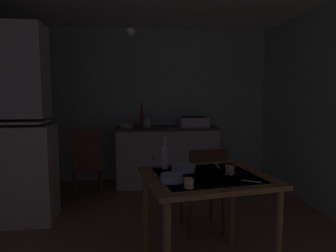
{
  "coord_description": "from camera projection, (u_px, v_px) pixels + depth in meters",
  "views": [
    {
      "loc": [
        -0.11,
        -3.1,
        1.4
      ],
      "look_at": [
        0.26,
        0.03,
        1.07
      ],
      "focal_mm": 31.63,
      "sensor_mm": 36.0,
      "label": 1
    }
  ],
  "objects": [
    {
      "name": "ground_plane",
      "position": [
        145.0,
        224.0,
        3.23
      ],
      "size": [
        5.2,
        5.2,
        0.0
      ],
      "primitive_type": "plane",
      "color": "#8E6653"
    },
    {
      "name": "wall_back",
      "position": [
        140.0,
        105.0,
        4.87
      ],
      "size": [
        4.3,
        0.1,
        2.45
      ],
      "primitive_type": "cube",
      "color": "#ADC8B6",
      "rests_on": "ground"
    },
    {
      "name": "wall_right",
      "position": [
        334.0,
        110.0,
        3.35
      ],
      "size": [
        0.1,
        3.6,
        2.45
      ],
      "primitive_type": "cube",
      "color": "#A8C7B4",
      "rests_on": "ground"
    },
    {
      "name": "counter_cabinet",
      "position": [
        166.0,
        155.0,
        4.64
      ],
      "size": [
        1.56,
        0.64,
        0.9
      ],
      "color": "beige",
      "rests_on": "ground"
    },
    {
      "name": "sink_basin",
      "position": [
        194.0,
        122.0,
        4.63
      ],
      "size": [
        0.44,
        0.34,
        0.15
      ],
      "color": "white",
      "rests_on": "counter_cabinet"
    },
    {
      "name": "hand_pump",
      "position": [
        142.0,
        116.0,
        4.57
      ],
      "size": [
        0.05,
        0.27,
        0.39
      ],
      "color": "maroon",
      "rests_on": "counter_cabinet"
    },
    {
      "name": "mixing_bowl_counter",
      "position": [
        127.0,
        125.0,
        4.46
      ],
      "size": [
        0.21,
        0.21,
        0.08
      ],
      "primitive_type": "cylinder",
      "color": "#9EB2C6",
      "rests_on": "counter_cabinet"
    },
    {
      "name": "stoneware_crock",
      "position": [
        147.0,
        122.0,
        4.54
      ],
      "size": [
        0.13,
        0.13,
        0.16
      ],
      "primitive_type": "cylinder",
      "color": "beige",
      "rests_on": "counter_cabinet"
    },
    {
      "name": "dining_table",
      "position": [
        206.0,
        189.0,
        2.31
      ],
      "size": [
        1.05,
        0.95,
        0.78
      ],
      "color": "brown",
      "rests_on": "ground"
    },
    {
      "name": "chair_far_side",
      "position": [
        204.0,
        187.0,
        2.98
      ],
      "size": [
        0.44,
        0.44,
        0.88
      ],
      "color": "#4F341B",
      "rests_on": "ground"
    },
    {
      "name": "chair_by_counter",
      "position": [
        88.0,
        163.0,
        3.92
      ],
      "size": [
        0.48,
        0.48,
        0.96
      ],
      "color": "#562E23",
      "rests_on": "ground"
    },
    {
      "name": "serving_bowl_wide",
      "position": [
        172.0,
        178.0,
        2.12
      ],
      "size": [
        0.17,
        0.17,
        0.06
      ],
      "primitive_type": "cylinder",
      "color": "#9EB2C6",
      "rests_on": "dining_table"
    },
    {
      "name": "soup_bowl_small",
      "position": [
        183.0,
        168.0,
        2.41
      ],
      "size": [
        0.2,
        0.2,
        0.05
      ],
      "primitive_type": "cylinder",
      "color": "#9EB2C6",
      "rests_on": "dining_table"
    },
    {
      "name": "mug_tall",
      "position": [
        230.0,
        170.0,
        2.32
      ],
      "size": [
        0.07,
        0.07,
        0.07
      ],
      "primitive_type": "cylinder",
      "color": "tan",
      "rests_on": "dining_table"
    },
    {
      "name": "teacup_mint",
      "position": [
        189.0,
        183.0,
        1.98
      ],
      "size": [
        0.07,
        0.07,
        0.07
      ],
      "primitive_type": "cylinder",
      "color": "beige",
      "rests_on": "dining_table"
    },
    {
      "name": "glass_bottle",
      "position": [
        165.0,
        156.0,
        2.48
      ],
      "size": [
        0.06,
        0.06,
        0.27
      ],
      "color": "#B7BCC1",
      "rests_on": "dining_table"
    },
    {
      "name": "table_knife",
      "position": [
        217.0,
        165.0,
        2.61
      ],
      "size": [
        0.04,
        0.22,
        0.0
      ],
      "primitive_type": "cube",
      "rotation": [
        0.0,
        0.0,
        1.46
      ],
      "color": "silver",
      "rests_on": "dining_table"
    },
    {
      "name": "teaspoon_near_bowl",
      "position": [
        251.0,
        181.0,
        2.13
      ],
      "size": [
        0.14,
        0.09,
        0.0
      ],
      "primitive_type": "cube",
      "rotation": [
        0.0,
        0.0,
        2.61
      ],
      "color": "beige",
      "rests_on": "dining_table"
    },
    {
      "name": "pendant_bulb",
      "position": [
        131.0,
        31.0,
        2.87
      ],
      "size": [
        0.08,
        0.08,
        0.08
      ],
      "primitive_type": "sphere",
      "color": "#F9EFCC"
    }
  ]
}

